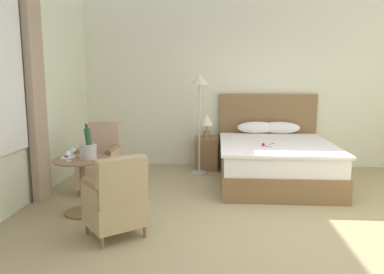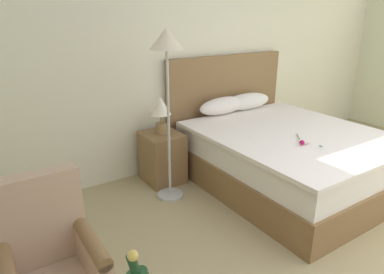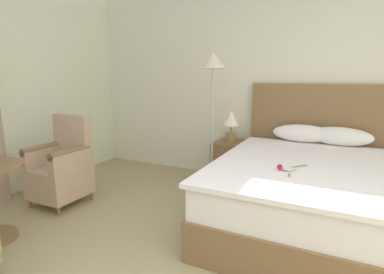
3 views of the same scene
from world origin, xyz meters
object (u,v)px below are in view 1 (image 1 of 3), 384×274
Objects in this scene: wine_glass_near_edge at (68,153)px; champagne_bucket at (88,149)px; armchair_by_window at (100,164)px; side_table_round at (83,182)px; bed at (274,159)px; floor_lamp_brass at (199,90)px; snack_plate at (67,158)px; wine_glass_near_bucket at (73,149)px; bedside_lamp at (207,122)px; armchair_facing_bed at (116,201)px; nightstand at (207,153)px.

champagne_bucket is at bearing 33.46° from wine_glass_near_edge.
champagne_bucket reaches higher than armchair_by_window.
armchair_by_window is (-0.07, 0.91, 0.02)m from side_table_round.
bed is 1.26× the size of floor_lamp_brass.
champagne_bucket reaches higher than snack_plate.
wine_glass_near_bucket is 0.13× the size of armchair_by_window.
bedside_lamp reaches higher than armchair_facing_bed.
snack_plate is (-0.28, 0.02, -0.12)m from champagne_bucket.
bed is 3.06m from side_table_round.
wine_glass_near_bucket is at bearing -128.36° from floor_lamp_brass.
bedside_lamp is at bearing 73.07° from floor_lamp_brass.
floor_lamp_brass is 2.69m from wine_glass_near_edge.
wine_glass_near_bucket is (-1.62, -2.28, 0.50)m from nightstand.
bed is at bearing 30.22° from snack_plate.
wine_glass_near_edge is at bearing -146.54° from champagne_bucket.
bed is 3.23m from snack_plate.
floor_lamp_brass is 13.46× the size of wine_glass_near_bucket.
armchair_by_window is (-1.42, -1.12, -1.04)m from floor_lamp_brass.
wine_glass_near_bucket is 1.17m from armchair_facing_bed.
snack_plate is at bearing 139.35° from armchair_facing_bed.
armchair_facing_bed is (-1.98, -2.30, 0.03)m from bed.
armchair_facing_bed is (0.79, -0.68, -0.31)m from snack_plate.
bedside_lamp is 0.47× the size of armchair_facing_bed.
armchair_by_window is at bearing 83.74° from wine_glass_near_bucket.
nightstand is at bearing 0.00° from bedside_lamp.
side_table_round is 0.89m from armchair_facing_bed.
armchair_facing_bed is (-0.74, -2.70, -1.06)m from floor_lamp_brass.
champagne_bucket is (-1.37, -2.41, 0.53)m from nightstand.
armchair_by_window is at bearing 99.93° from champagne_bucket.
armchair_by_window is at bearing 94.44° from side_table_round.
bedside_lamp reaches higher than side_table_round.
side_table_round is (-1.46, -2.42, -0.47)m from bedside_lamp.
armchair_by_window is (0.04, 1.04, -0.38)m from wine_glass_near_edge.
floor_lamp_brass is at bearing 162.23° from bed.
snack_plate is (-0.19, 0.02, 0.31)m from side_table_round.
side_table_round is (-1.35, -2.04, -1.06)m from floor_lamp_brass.
wine_glass_near_edge is 0.97m from armchair_facing_bed.
side_table_round is at bearing -123.45° from floor_lamp_brass.
armchair_facing_bed reaches higher than snack_plate.
wine_glass_near_bucket is at bearing -151.35° from bed.
wine_glass_near_bucket is 0.27m from wine_glass_near_edge.
wine_glass_near_edge is at bearing -123.89° from floor_lamp_brass.
floor_lamp_brass reaches higher than wine_glass_near_bucket.
bed reaches higher than armchair_facing_bed.
wine_glass_near_edge is (0.05, -0.27, 0.01)m from wine_glass_near_bucket.
bedside_lamp reaches higher than wine_glass_near_bucket.
wine_glass_near_bucket is 0.15m from snack_plate.
bed reaches higher than side_table_round.
wine_glass_near_edge is at bearing -121.68° from nightstand.
nightstand is at bearing 145.37° from bed.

